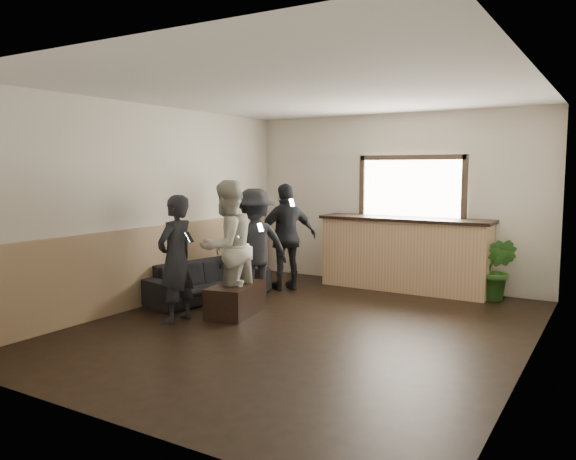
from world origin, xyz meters
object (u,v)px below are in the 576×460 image
Objects in this scene: cup_a at (232,278)px; potted_plant at (498,270)px; person_c at (254,245)px; sofa at (208,280)px; bar_counter at (405,249)px; person_b at (227,247)px; person_d at (287,237)px; person_a at (176,259)px; coffee_table at (236,299)px; cup_b at (240,284)px.

potted_plant reaches higher than cup_a.
sofa is at bearing -38.60° from person_c.
sofa reaches higher than cup_a.
sofa is at bearing -136.79° from bar_counter.
person_c is (-0.06, 0.63, 0.37)m from cup_a.
potted_plant is 3.92m from person_b.
person_d is (0.66, 1.16, 0.56)m from sofa.
sofa is 1.16× the size of person_c.
person_a is at bearing -134.86° from potted_plant.
person_a is 0.74m from person_b.
person_d reaches higher than person_c.
person_a is at bearing -118.83° from bar_counter.
person_b is at bearing -86.86° from cup_a.
person_a is 0.90× the size of person_b.
cup_b is at bearing -31.97° from coffee_table.
bar_counter is at bearing -34.05° from sofa.
coffee_table is 3.81m from potted_plant.
person_d is at bearing 101.54° from cup_b.
person_c is (0.67, 0.24, 0.54)m from sofa.
person_b is at bearing 160.42° from cup_b.
person_c is at bearing 169.69° from person_a.
person_d reaches higher than person_a.
cup_b is at bearing 54.46° from person_c.
cup_b is 0.10× the size of potted_plant.
cup_b is 0.06× the size of person_a.
cup_b is at bearing -134.94° from potted_plant.
potted_plant is 0.56× the size of person_c.
bar_counter is 3.00m from coffee_table.
bar_counter is 2.99m from cup_b.
person_b is at bearing -138.91° from potted_plant.
person_b is 0.73m from person_c.
potted_plant is at bearing 42.61° from coffee_table.
cup_a is 1.25× the size of cup_b.
bar_counter is 1.70× the size of person_a.
sofa is at bearing 150.25° from coffee_table.
coffee_table is 0.98m from person_c.
potted_plant is (2.66, 2.66, 0.02)m from cup_b.
person_a is at bearing -13.43° from person_b.
cup_b is 0.06× the size of person_c.
cup_b is 0.97m from person_c.
person_d reaches higher than coffee_table.
person_b reaches higher than sofa.
sofa is at bearing 7.48° from person_d.
bar_counter is 2.47m from person_c.
cup_a is (0.73, -0.39, 0.17)m from sofa.
coffee_table is 9.56× the size of cup_b.
coffee_table is at bearing 47.21° from person_c.
sofa is at bearing 152.09° from cup_a.
bar_counter is 2.94m from cup_a.
person_d reaches higher than potted_plant.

